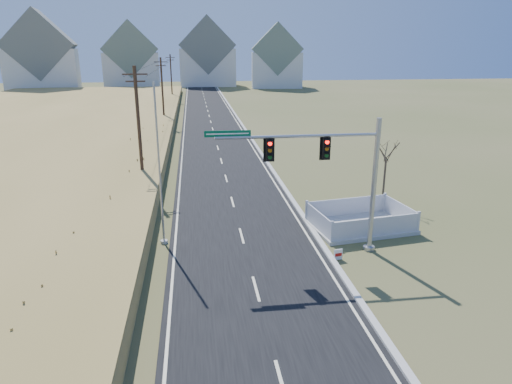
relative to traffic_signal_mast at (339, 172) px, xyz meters
name	(u,v)px	position (x,y,z in m)	size (l,w,h in m)	color
ground	(250,269)	(-4.64, -1.37, -4.31)	(260.00, 260.00, 0.00)	#4A5127
road	(210,118)	(-4.64, 48.63, -4.28)	(8.00, 180.00, 0.06)	black
curb	(237,117)	(-0.49, 48.63, -4.22)	(0.30, 180.00, 0.18)	#B2AFA8
reed_marsh	(19,129)	(-28.64, 38.63, -3.66)	(38.00, 110.00, 1.30)	#AB8C4D
utility_pole_near	(139,126)	(-11.14, 13.63, 0.38)	(1.80, 0.26, 9.00)	#422D1E
utility_pole_mid	(162,90)	(-11.14, 43.63, 0.38)	(1.80, 0.26, 9.00)	#422D1E
utility_pole_far	(171,77)	(-11.14, 73.63, 0.38)	(1.80, 0.26, 9.00)	#422D1E
condo_nw	(42,59)	(-42.64, 98.63, 3.40)	(17.69, 13.38, 19.05)	silver
condo_nnw	(131,61)	(-22.64, 106.63, 2.63)	(14.93, 11.17, 17.03)	silver
condo_n	(207,58)	(-2.64, 110.63, 3.30)	(15.27, 10.20, 18.54)	silver
condo_ne	(277,61)	(15.36, 102.63, 2.53)	(14.12, 10.51, 16.52)	silver
traffic_signal_mast	(339,172)	(0.00, 0.00, 0.00)	(8.77, 0.60, 6.98)	#9EA0A5
fence_enclosure	(360,224)	(2.45, 3.01, -4.04)	(6.17, 4.66, 1.29)	#B7B5AD
open_sign	(338,255)	(-0.14, -0.99, -4.00)	(0.46, 0.15, 0.57)	white
flagpole	(160,183)	(-8.94, 2.31, -0.87)	(0.39, 0.39, 8.63)	#B7B5AD
bare_tree	(387,150)	(5.57, 7.11, -0.54)	(1.76, 1.76, 4.67)	#4C3F33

